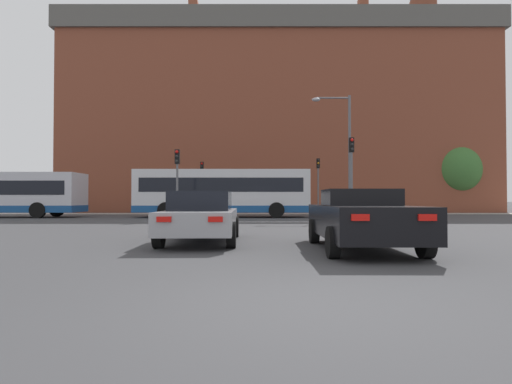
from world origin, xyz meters
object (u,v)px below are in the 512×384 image
Objects in this scene: bus_crossing_lead at (223,192)px; traffic_light_near_right at (352,165)px; car_saloon_left at (203,216)px; pedestrian_waiting at (225,202)px; street_lamp_junction at (344,143)px; car_roadster_right at (362,219)px; traffic_light_far_right at (319,177)px; traffic_light_near_left at (178,173)px; traffic_light_far_left at (203,179)px.

bus_crossing_lead is 2.50× the size of traffic_light_near_right.
pedestrian_waiting is at bearing 91.84° from car_saloon_left.
car_roadster_right is at bearing -100.77° from street_lamp_junction.
car_saloon_left is 1.02× the size of traffic_light_far_right.
traffic_light_near_left is at bearing -131.45° from traffic_light_far_right.
car_saloon_left is 0.41× the size of bus_crossing_lead.
traffic_light_far_right reaches higher than traffic_light_near_left.
bus_crossing_lead is 1.53× the size of street_lamp_junction.
traffic_light_far_right is at bearing 0.42° from traffic_light_far_left.
car_saloon_left is 1.01× the size of car_roadster_right.
bus_crossing_lead is 6.68m from traffic_light_far_left.
car_saloon_left is 15.42m from bus_crossing_lead.
street_lamp_junction reaches higher than car_saloon_left.
traffic_light_far_right reaches higher than traffic_light_near_right.
traffic_light_near_right is at bearing -90.39° from street_lamp_junction.
traffic_light_near_right is at bearing -89.56° from traffic_light_far_right.
traffic_light_far_left is at bearing -62.34° from pedestrian_waiting.
traffic_light_far_right is 2.66× the size of pedestrian_waiting.
pedestrian_waiting is (-0.47, 6.79, -0.67)m from bus_crossing_lead.
pedestrian_waiting is at bearing 19.24° from traffic_light_far_left.
bus_crossing_lead is at bearing 146.96° from traffic_light_near_right.
bus_crossing_lead is 6.84m from pedestrian_waiting.
pedestrian_waiting is at bearing 124.12° from traffic_light_near_right.
pedestrian_waiting is at bearing 102.84° from car_roadster_right.
traffic_light_far_left reaches higher than traffic_light_near_left.
traffic_light_near_right is 0.61× the size of street_lamp_junction.
traffic_light_far_left reaches higher than car_saloon_left.
car_saloon_left is 0.63× the size of street_lamp_junction.
traffic_light_near_left is at bearing -169.22° from street_lamp_junction.
traffic_light_far_right is (9.44, 10.69, 0.37)m from traffic_light_near_left.
car_roadster_right is 1.16× the size of traffic_light_near_left.
traffic_light_near_left is (-2.13, -4.43, 0.99)m from bus_crossing_lead.
traffic_light_far_right is 0.61× the size of street_lamp_junction.
traffic_light_near_right reaches higher than bus_crossing_lead.
traffic_light_far_left is at bearing 107.18° from car_roadster_right.
bus_crossing_lead reaches higher than pedestrian_waiting.
street_lamp_junction is at bearing -89.35° from traffic_light_far_right.
street_lamp_junction is 12.77m from pedestrian_waiting.
pedestrian_waiting is at bearing 81.56° from traffic_light_near_left.
traffic_light_far_right reaches higher than car_roadster_right.
traffic_light_near_left is 9.54m from traffic_light_near_right.
bus_crossing_lead is at bearing -139.44° from traffic_light_far_right.
car_roadster_right is 1.08× the size of traffic_light_far_left.
traffic_light_far_left is at bearing -179.58° from traffic_light_far_right.
traffic_light_near_right is 1.00× the size of traffic_light_far_right.
car_roadster_right is 12.74m from traffic_light_near_right.
traffic_light_near_right reaches higher than pedestrian_waiting.
car_saloon_left is 21.86m from traffic_light_far_left.
traffic_light_far_left reaches higher than bus_crossing_lead.
bus_crossing_lead is 6.62× the size of pedestrian_waiting.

